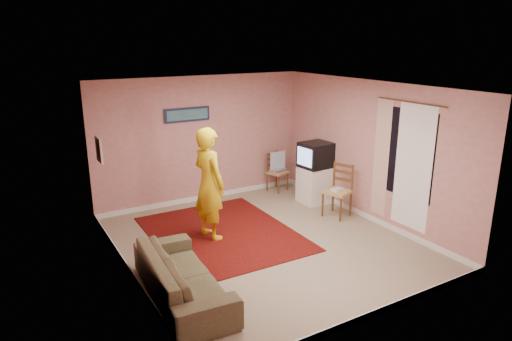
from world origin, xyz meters
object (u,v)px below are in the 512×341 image
chair_a (278,168)px  person (209,184)px  sofa (182,276)px  chair_b (338,185)px  tv_cabinet (315,185)px  crt_tv (316,155)px

chair_a → person: bearing=-166.8°
chair_a → sofa: bearing=-158.2°
chair_a → chair_b: chair_b is taller
sofa → tv_cabinet: bearing=-57.4°
crt_tv → person: size_ratio=0.33×
sofa → person: (1.13, 1.55, 0.66)m
sofa → crt_tv: bearing=-57.3°
chair_a → sofa: (-3.49, -3.06, -0.23)m
chair_b → tv_cabinet: bearing=152.9°
sofa → person: bearing=-31.9°
chair_b → person: bearing=-117.1°
tv_cabinet → chair_a: size_ratio=1.53×
tv_cabinet → person: person is taller
chair_b → sofa: chair_b is taller
crt_tv → chair_a: (-0.26, 1.02, -0.48)m
sofa → person: 2.03m
crt_tv → chair_b: 0.95m
tv_cabinet → chair_a: chair_a is taller
tv_cabinet → sofa: bearing=-151.4°
tv_cabinet → sofa: size_ratio=0.36×
crt_tv → chair_b: bearing=-101.7°
chair_a → person: 2.84m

